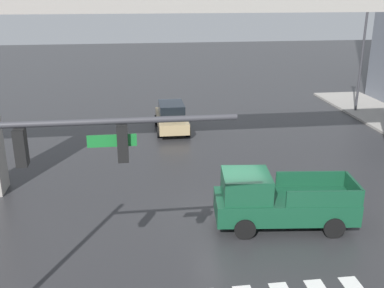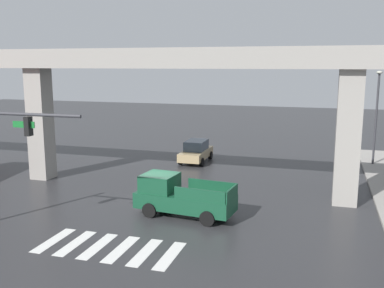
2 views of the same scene
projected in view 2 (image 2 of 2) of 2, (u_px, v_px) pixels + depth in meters
The scene contains 6 objects.
ground_plane at pixel (157, 207), 24.11m from camera, with size 120.00×120.00×0.00m, color #2D2D30.
crosswalk_stripes at pixel (109, 248), 18.81m from camera, with size 6.05×2.80×0.01m.
elevated_overpass at pixel (178, 69), 26.22m from camera, with size 58.92×2.09×8.67m.
pickup_truck at pixel (180, 197), 22.71m from camera, with size 5.27×2.49×2.08m.
sedan_tan at pixel (196, 151), 35.21m from camera, with size 1.97×4.30×1.72m.
street_lamp_far_north at pixel (377, 107), 33.18m from camera, with size 0.44×0.70×7.24m.
Camera 2 is at (8.51, -21.55, 7.75)m, focal length 41.17 mm.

